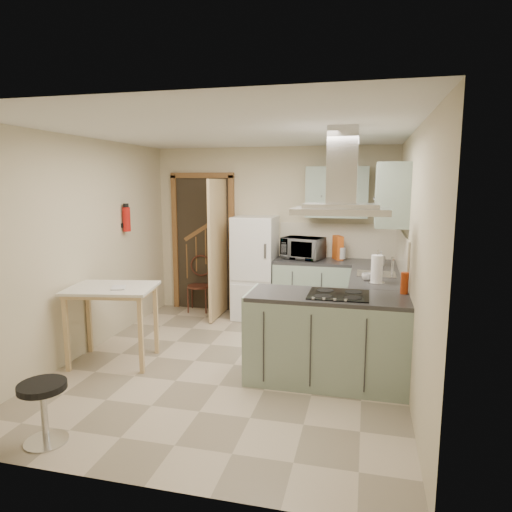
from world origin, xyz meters
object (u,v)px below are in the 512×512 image
(peninsula, at_px, (327,338))
(bentwood_chair, at_px, (199,286))
(extractor_hood, at_px, (341,211))
(drop_leaf_table, at_px, (113,325))
(stool, at_px, (44,412))
(microwave, at_px, (303,248))
(fridge, at_px, (255,268))

(peninsula, xyz_separation_m, bentwood_chair, (-2.16, 2.10, -0.06))
(extractor_hood, height_order, drop_leaf_table, extractor_hood)
(extractor_hood, xyz_separation_m, stool, (-2.11, -1.61, -1.48))
(peninsula, height_order, drop_leaf_table, peninsula)
(drop_leaf_table, bearing_deg, stool, -88.25)
(extractor_hood, distance_m, drop_leaf_table, 2.77)
(peninsula, xyz_separation_m, microwave, (-0.53, 2.03, 0.60))
(fridge, relative_size, microwave, 2.68)
(peninsula, bearing_deg, microwave, 104.66)
(bentwood_chair, distance_m, stool, 3.72)
(fridge, height_order, peninsula, fridge)
(fridge, relative_size, drop_leaf_table, 1.63)
(stool, distance_m, microwave, 4.02)
(fridge, bearing_deg, extractor_hood, -56.21)
(stool, bearing_deg, fridge, 77.60)
(microwave, bearing_deg, peninsula, -58.12)
(peninsula, relative_size, microwave, 2.77)
(extractor_hood, xyz_separation_m, microwave, (-0.63, 2.03, -0.67))
(bentwood_chair, height_order, microwave, microwave)
(peninsula, xyz_separation_m, extractor_hood, (0.10, 0.00, 1.27))
(drop_leaf_table, distance_m, stool, 1.61)
(peninsula, distance_m, drop_leaf_table, 2.35)
(extractor_hood, relative_size, microwave, 1.61)
(extractor_hood, height_order, microwave, extractor_hood)
(microwave, bearing_deg, stool, -94.92)
(bentwood_chair, bearing_deg, peninsula, -52.63)
(stool, bearing_deg, peninsula, 38.66)
(fridge, xyz_separation_m, drop_leaf_table, (-1.12, -2.03, -0.32))
(drop_leaf_table, bearing_deg, extractor_hood, -9.08)
(fridge, height_order, bentwood_chair, fridge)
(fridge, xyz_separation_m, bentwood_chair, (-0.94, 0.12, -0.36))
(extractor_hood, distance_m, microwave, 2.23)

